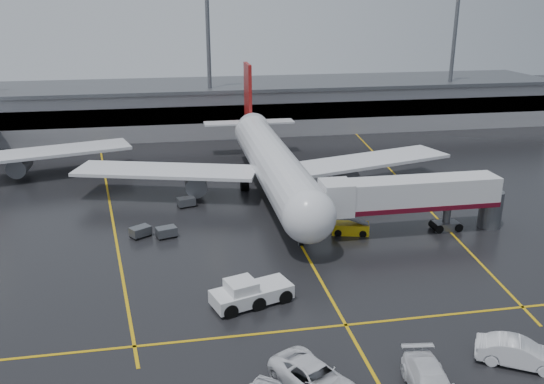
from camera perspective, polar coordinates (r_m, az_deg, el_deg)
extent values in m
plane|color=black|center=(63.08, 1.46, -2.76)|extent=(220.00, 220.00, 0.00)
cube|color=gold|center=(63.08, 1.46, -2.75)|extent=(0.25, 90.00, 0.02)
cube|color=gold|center=(44.01, 7.44, -13.14)|extent=(60.00, 0.25, 0.02)
cube|color=gold|center=(71.72, -16.08, -0.81)|extent=(9.99, 69.35, 0.02)
cube|color=gold|center=(77.37, 13.10, 0.87)|extent=(7.57, 69.64, 0.02)
cube|color=gray|center=(107.82, -3.76, 8.52)|extent=(120.00, 18.00, 8.00)
cube|color=black|center=(99.14, -3.16, 7.91)|extent=(120.00, 0.40, 3.00)
cube|color=#595B60|center=(107.14, -3.80, 10.78)|extent=(122.00, 19.00, 0.60)
cylinder|color=#595B60|center=(100.23, -6.36, 12.57)|extent=(0.70, 0.70, 25.00)
cylinder|color=#595B60|center=(112.74, 17.69, 12.51)|extent=(0.70, 0.70, 25.00)
cylinder|color=silver|center=(69.17, 0.15, 2.88)|extent=(5.20, 36.00, 5.20)
sphere|color=silver|center=(52.48, 3.72, -2.44)|extent=(5.20, 5.20, 5.20)
cone|color=silver|center=(89.17, -2.32, 6.89)|extent=(4.94, 8.00, 4.94)
cube|color=maroon|center=(89.27, -2.45, 10.10)|extent=(0.50, 5.50, 8.50)
cube|color=silver|center=(89.13, -2.32, 7.02)|extent=(14.00, 3.00, 0.25)
cube|color=silver|center=(70.26, -10.65, 2.12)|extent=(22.80, 11.83, 0.40)
cube|color=silver|center=(74.60, 9.75, 3.15)|extent=(22.80, 11.83, 0.40)
cylinder|color=#595B60|center=(69.75, -7.70, 0.95)|extent=(2.60, 4.50, 2.60)
cylinder|color=#595B60|center=(72.97, 7.36, 1.77)|extent=(2.60, 4.50, 2.60)
cylinder|color=#595B60|center=(56.38, 2.92, -4.38)|extent=(0.56, 0.56, 2.00)
cylinder|color=#595B60|center=(72.46, -2.78, 0.96)|extent=(0.56, 0.56, 2.00)
cylinder|color=#595B60|center=(73.52, 2.17, 1.23)|extent=(0.56, 0.56, 2.00)
cylinder|color=black|center=(56.60, 2.91, -4.89)|extent=(0.40, 1.10, 1.10)
cylinder|color=black|center=(72.60, -2.77, 0.62)|extent=(1.00, 1.40, 1.40)
cylinder|color=black|center=(73.66, 2.17, 0.90)|extent=(1.00, 1.40, 1.40)
cube|color=silver|center=(83.57, -21.72, 3.76)|extent=(22.80, 11.83, 0.40)
cylinder|color=#595B60|center=(83.75, -24.07, 2.49)|extent=(2.60, 4.50, 2.60)
cube|color=silver|center=(59.80, 14.02, -0.08)|extent=(18.00, 3.20, 3.00)
cube|color=#510817|center=(60.22, 13.93, -1.25)|extent=(18.00, 3.30, 0.50)
cube|color=silver|center=(56.99, 6.47, -0.56)|extent=(3.00, 3.40, 3.30)
cylinder|color=#595B60|center=(62.46, 17.17, -2.38)|extent=(0.80, 0.80, 3.00)
cube|color=#595B60|center=(62.84, 17.08, -3.28)|extent=(2.60, 1.60, 0.90)
cylinder|color=#595B60|center=(64.70, 21.16, -1.62)|extent=(2.40, 2.40, 4.00)
cylinder|color=black|center=(62.35, 16.18, -3.36)|extent=(0.90, 1.80, 0.90)
cylinder|color=black|center=(63.33, 17.97, -3.19)|extent=(0.90, 1.80, 0.90)
cube|color=silver|center=(46.07, -2.05, -10.22)|extent=(6.94, 4.44, 1.11)
cube|color=silver|center=(45.28, -3.13, -9.46)|extent=(2.79, 2.79, 0.92)
cube|color=black|center=(45.28, -3.13, -9.46)|extent=(2.51, 2.51, 0.83)
cylinder|color=black|center=(45.37, -4.82, -11.25)|extent=(1.99, 3.00, 1.20)
cylinder|color=black|center=(46.23, -2.05, -10.57)|extent=(1.99, 3.00, 1.20)
cylinder|color=black|center=(47.19, 0.61, -9.91)|extent=(1.99, 3.00, 1.20)
cube|color=gold|center=(59.64, 7.89, -3.65)|extent=(4.10, 2.56, 1.17)
cube|color=#595B60|center=(59.23, 7.94, -2.65)|extent=(3.80, 1.91, 1.33)
cylinder|color=black|center=(59.69, 6.66, -3.85)|extent=(1.20, 1.93, 0.74)
cylinder|color=black|center=(59.82, 9.09, -3.91)|extent=(1.20, 1.93, 0.74)
imported|color=white|center=(37.02, 4.34, -18.25)|extent=(5.64, 7.10, 1.79)
imported|color=white|center=(37.86, 15.69, -18.06)|extent=(3.27, 6.44, 1.79)
imported|color=white|center=(42.44, 23.61, -14.62)|extent=(5.71, 4.44, 1.81)
cube|color=#595B60|center=(59.13, -10.59, -3.93)|extent=(2.29, 1.82, 0.90)
cylinder|color=black|center=(58.67, -11.17, -4.65)|extent=(0.40, 0.20, 0.40)
cylinder|color=black|center=(59.08, -9.68, -4.39)|extent=(0.40, 0.20, 0.40)
cylinder|color=black|center=(59.56, -11.44, -4.31)|extent=(0.40, 0.20, 0.40)
cylinder|color=black|center=(59.96, -9.98, -4.05)|extent=(0.40, 0.20, 0.40)
cube|color=#595B60|center=(59.79, -13.12, -3.85)|extent=(2.39, 2.18, 0.90)
cylinder|color=black|center=(59.21, -13.50, -4.60)|extent=(0.40, 0.20, 0.40)
cylinder|color=black|center=(59.94, -12.18, -4.21)|extent=(0.40, 0.20, 0.40)
cylinder|color=black|center=(60.02, -13.98, -4.32)|extent=(0.40, 0.20, 0.40)
cylinder|color=black|center=(60.74, -12.68, -3.93)|extent=(0.40, 0.20, 0.40)
cube|color=#595B60|center=(67.40, -8.63, -0.95)|extent=(2.28, 1.80, 0.90)
cylinder|color=black|center=(66.89, -9.13, -1.56)|extent=(0.40, 0.20, 0.40)
cylinder|color=black|center=(67.33, -7.83, -1.35)|extent=(0.40, 0.20, 0.40)
cylinder|color=black|center=(67.79, -9.39, -1.29)|extent=(0.40, 0.20, 0.40)
cylinder|color=black|center=(68.23, -8.11, -1.09)|extent=(0.40, 0.20, 0.40)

